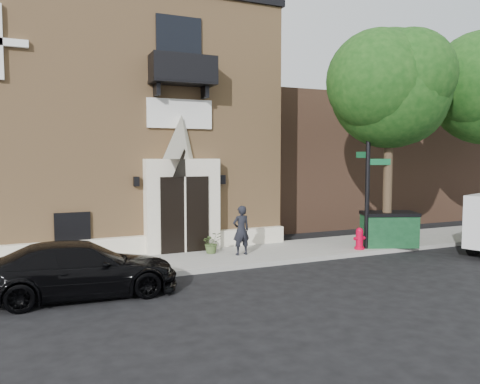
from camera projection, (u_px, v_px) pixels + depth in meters
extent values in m
plane|color=black|center=(241.00, 270.00, 14.22)|extent=(120.00, 120.00, 0.00)
cube|color=gray|center=(250.00, 255.00, 15.98)|extent=(42.00, 3.00, 0.15)
cube|color=#A67B4E|center=(101.00, 131.00, 19.94)|extent=(12.00, 10.00, 9.00)
cube|color=black|center=(98.00, 20.00, 19.58)|extent=(12.20, 10.20, 0.30)
cube|color=#ECE7CC|center=(124.00, 246.00, 15.59)|extent=(12.00, 0.30, 0.60)
cube|color=#ECE7CC|center=(182.00, 205.00, 16.18)|extent=(2.60, 0.55, 3.20)
pyramid|color=#ECE7CC|center=(182.00, 137.00, 16.00)|extent=(2.60, 0.55, 1.50)
cube|color=black|center=(185.00, 215.00, 15.94)|extent=(1.70, 0.06, 2.60)
cube|color=#ECE7CC|center=(185.00, 215.00, 15.90)|extent=(0.06, 0.04, 2.60)
cube|color=white|center=(180.00, 114.00, 16.11)|extent=(2.30, 0.10, 1.00)
cube|color=black|center=(183.00, 83.00, 15.68)|extent=(2.20, 0.90, 0.10)
cube|color=black|center=(187.00, 67.00, 15.25)|extent=(2.20, 0.06, 0.90)
cube|color=black|center=(152.00, 67.00, 15.22)|extent=(0.06, 0.90, 0.90)
cube|color=black|center=(212.00, 71.00, 16.07)|extent=(0.06, 0.90, 0.90)
cube|color=black|center=(179.00, 49.00, 15.97)|extent=(1.60, 0.08, 2.20)
cube|color=black|center=(72.00, 228.00, 14.95)|extent=(1.10, 0.10, 1.00)
cube|color=red|center=(72.00, 228.00, 14.98)|extent=(0.85, 0.06, 0.75)
cube|color=black|center=(136.00, 181.00, 15.61)|extent=(0.18, 0.18, 0.32)
cube|color=black|center=(222.00, 180.00, 16.86)|extent=(0.18, 0.18, 0.32)
cube|color=brown|center=(367.00, 160.00, 27.03)|extent=(18.00, 8.00, 6.40)
cylinder|color=#38281C|center=(387.00, 189.00, 16.88)|extent=(0.32, 0.32, 4.20)
sphere|color=#10390F|center=(390.00, 89.00, 16.61)|extent=(4.20, 4.20, 4.20)
sphere|color=#10390F|center=(401.00, 100.00, 17.23)|extent=(3.36, 3.36, 3.36)
sphere|color=#10390F|center=(378.00, 81.00, 16.12)|extent=(3.57, 3.57, 3.57)
sphere|color=#10390F|center=(409.00, 75.00, 16.02)|extent=(3.15, 3.15, 3.15)
imported|color=black|center=(81.00, 269.00, 11.46)|extent=(4.74, 2.05, 1.36)
cylinder|color=black|center=(474.00, 244.00, 16.24)|extent=(0.83, 0.52, 0.79)
cylinder|color=black|center=(368.00, 165.00, 16.48)|extent=(0.16, 0.16, 5.98)
cube|color=#135B34|center=(379.00, 162.00, 16.56)|extent=(0.84, 0.21, 0.22)
cube|color=#135B34|center=(362.00, 155.00, 16.88)|extent=(0.21, 0.84, 0.22)
cylinder|color=#B90023|center=(359.00, 248.00, 16.56)|extent=(0.35, 0.35, 0.08)
cylinder|color=#B90023|center=(359.00, 240.00, 16.53)|extent=(0.25, 0.25, 0.54)
sphere|color=#B90023|center=(360.00, 231.00, 16.51)|extent=(0.25, 0.25, 0.25)
cylinder|color=#B90023|center=(359.00, 238.00, 16.53)|extent=(0.44, 0.12, 0.12)
cube|color=#0E351B|center=(389.00, 230.00, 17.13)|extent=(2.12, 1.65, 1.14)
cube|color=black|center=(389.00, 214.00, 17.08)|extent=(2.18, 1.71, 0.12)
imported|color=#445A2D|center=(212.00, 243.00, 15.87)|extent=(0.67, 0.59, 0.73)
imported|color=black|center=(241.00, 230.00, 15.57)|extent=(0.62, 0.42, 1.65)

